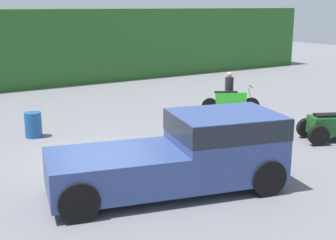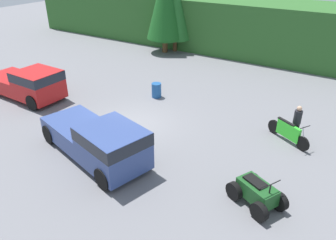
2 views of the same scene
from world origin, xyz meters
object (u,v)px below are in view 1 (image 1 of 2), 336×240
at_px(pickup_truck_second, 189,151).
at_px(steel_barrel, 33,125).
at_px(rider_person, 229,90).
at_px(dirt_bike, 231,102).
at_px(quad_atv, 330,127).

relative_size(pickup_truck_second, steel_barrel, 6.85).
bearing_deg(rider_person, steel_barrel, -147.26).
distance_m(dirt_bike, quad_atv, 4.92).
relative_size(dirt_bike, steel_barrel, 2.49).
distance_m(quad_atv, steel_barrel, 10.16).
relative_size(pickup_truck_second, quad_atv, 2.70).
bearing_deg(pickup_truck_second, rider_person, 58.04).
xyz_separation_m(pickup_truck_second, quad_atv, (6.48, 0.89, -0.51)).
xyz_separation_m(pickup_truck_second, dirt_bike, (6.30, 5.81, -0.50)).
height_order(dirt_bike, quad_atv, quad_atv).
xyz_separation_m(rider_person, steel_barrel, (-8.30, 0.60, -0.50)).
xyz_separation_m(quad_atv, steel_barrel, (-8.27, 5.91, -0.04)).
bearing_deg(pickup_truck_second, quad_atv, 22.30).
height_order(pickup_truck_second, dirt_bike, pickup_truck_second).
height_order(pickup_truck_second, steel_barrel, pickup_truck_second).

